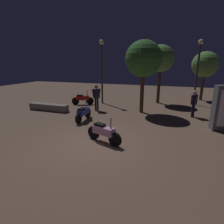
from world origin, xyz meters
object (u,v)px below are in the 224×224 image
motorcycle_pink_foreground (104,132)px  person_bystander_far (96,95)px  motorcycle_red_parked_right (83,99)px  streetlamp_far (102,64)px  person_rider_beside (194,101)px  motorcycle_blue_parked_left (83,113)px  streetlamp_near (198,64)px

motorcycle_pink_foreground → person_bystander_far: 5.07m
motorcycle_red_parked_right → streetlamp_far: 3.02m
motorcycle_red_parked_right → person_rider_beside: 7.70m
person_bystander_far → streetlamp_far: bearing=-43.2°
person_rider_beside → streetlamp_far: size_ratio=0.33×
motorcycle_pink_foreground → streetlamp_far: (-2.78, 6.75, 2.58)m
motorcycle_blue_parked_left → person_rider_beside: person_rider_beside is taller
motorcycle_blue_parked_left → person_rider_beside: size_ratio=1.06×
motorcycle_red_parked_right → person_bystander_far: 2.22m
person_bystander_far → streetlamp_near: streetlamp_near is taller
streetlamp_far → motorcycle_red_parked_right: bearing=-141.3°
streetlamp_near → streetlamp_far: streetlamp_far is taller
person_rider_beside → person_bystander_far: person_bystander_far is taller
streetlamp_far → motorcycle_pink_foreground: bearing=-67.6°
person_rider_beside → streetlamp_far: 6.98m
person_bystander_far → motorcycle_red_parked_right: bearing=-2.3°
motorcycle_red_parked_right → person_bystander_far: bearing=-58.0°
streetlamp_near → streetlamp_far: (-6.77, -1.78, 0.02)m
motorcycle_pink_foreground → streetlamp_far: 7.75m
streetlamp_far → streetlamp_near: bearing=14.7°
motorcycle_red_parked_right → streetlamp_near: 8.84m
person_rider_beside → streetlamp_far: (-6.42, 1.77, 2.09)m
motorcycle_pink_foreground → streetlamp_near: size_ratio=0.34×
person_rider_beside → person_bystander_far: bearing=-149.8°
motorcycle_blue_parked_left → motorcycle_red_parked_right: same height
motorcycle_pink_foreground → motorcycle_red_parked_right: 7.03m
streetlamp_far → person_bystander_far: bearing=-77.4°
motorcycle_blue_parked_left → motorcycle_red_parked_right: bearing=28.1°
motorcycle_pink_foreground → person_bystander_far: (-2.28, 4.50, 0.58)m
motorcycle_pink_foreground → streetlamp_near: streetlamp_near is taller
streetlamp_far → motorcycle_blue_parked_left: bearing=-81.1°
streetlamp_near → motorcycle_blue_parked_left: bearing=-133.9°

